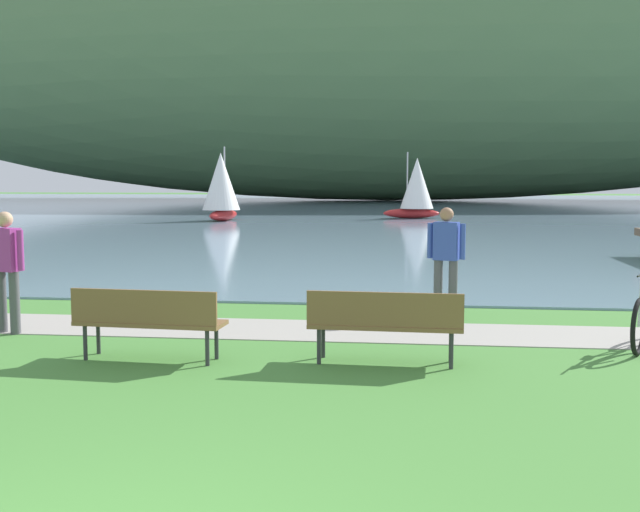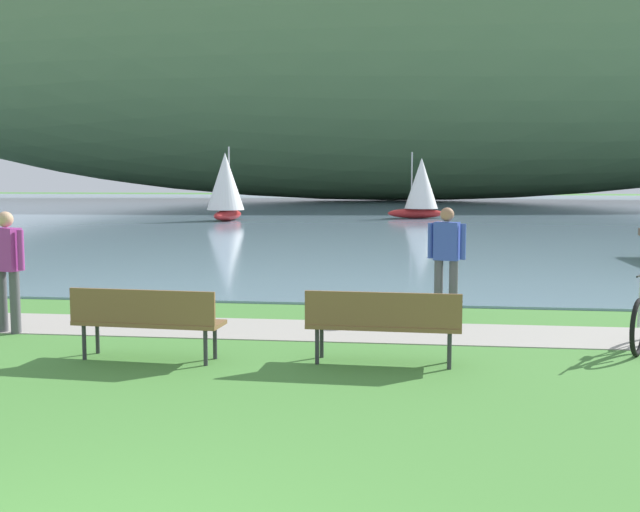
% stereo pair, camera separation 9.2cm
% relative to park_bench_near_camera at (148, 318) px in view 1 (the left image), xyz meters
% --- Properties ---
extents(bay_water, '(180.00, 80.00, 0.04)m').
position_rel_park_bench_near_camera_xyz_m(bay_water, '(1.37, 44.26, -0.50)').
color(bay_water, '#7A99B2').
rests_on(bay_water, ground).
extents(distant_hillside, '(106.47, 28.00, 25.99)m').
position_rel_park_bench_near_camera_xyz_m(distant_hillside, '(0.81, 62.69, 12.51)').
color(distant_hillside, '#567A4C').
rests_on(distant_hillside, bay_water).
extents(shoreline_path, '(60.00, 1.50, 0.01)m').
position_rel_park_bench_near_camera_xyz_m(shoreline_path, '(1.37, 2.04, -0.52)').
color(shoreline_path, '#A39E93').
rests_on(shoreline_path, ground).
extents(park_bench_near_camera, '(1.83, 0.60, 0.88)m').
position_rel_park_bench_near_camera_xyz_m(park_bench_near_camera, '(0.00, 0.00, 0.00)').
color(park_bench_near_camera, brown).
rests_on(park_bench_near_camera, ground).
extents(park_bench_further_along, '(1.82, 0.54, 0.88)m').
position_rel_park_bench_near_camera_xyz_m(park_bench_further_along, '(2.80, 0.16, 0.00)').
color(park_bench_further_along, brown).
rests_on(park_bench_further_along, ground).
extents(person_at_shoreline, '(0.59, 0.32, 1.71)m').
position_rel_park_bench_near_camera_xyz_m(person_at_shoreline, '(3.64, 3.54, 0.46)').
color(person_at_shoreline, '#4C4C51').
rests_on(person_at_shoreline, ground).
extents(person_on_the_grass, '(0.59, 0.31, 1.71)m').
position_rel_park_bench_near_camera_xyz_m(person_on_the_grass, '(-2.50, 1.36, 0.46)').
color(person_on_the_grass, '#4C4C51').
rests_on(person_on_the_grass, ground).
extents(sailboat_nearest_to_shore, '(2.97, 1.86, 3.42)m').
position_rel_park_bench_near_camera_xyz_m(sailboat_nearest_to_shore, '(3.31, 31.76, 1.13)').
color(sailboat_nearest_to_shore, '#B22323').
rests_on(sailboat_nearest_to_shore, bay_water).
extents(sailboat_toward_hillside, '(2.03, 3.17, 3.63)m').
position_rel_park_bench_near_camera_xyz_m(sailboat_toward_hillside, '(-6.16, 28.26, 1.23)').
color(sailboat_toward_hillside, '#B22323').
rests_on(sailboat_toward_hillside, bay_water).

